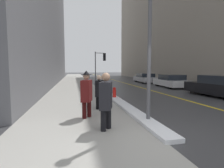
{
  "coord_description": "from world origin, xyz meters",
  "views": [
    {
      "loc": [
        -2.11,
        -3.78,
        1.75
      ],
      "look_at": [
        -0.4,
        4.0,
        1.05
      ],
      "focal_mm": 28.0,
      "sensor_mm": 36.0,
      "label": 1
    }
  ],
  "objects_px": {
    "lamp_post": "(150,20)",
    "parked_car_black": "(220,87)",
    "parked_car_silver": "(145,78)",
    "pedestrian_in_glasses": "(99,90)",
    "pedestrian_in_fedora": "(87,92)",
    "pedestrian_nearside": "(106,99)",
    "fire_hydrant": "(114,93)",
    "traffic_light_near": "(101,61)",
    "parked_car_white": "(171,81)"
  },
  "relations": [
    {
      "from": "lamp_post",
      "to": "pedestrian_nearside",
      "type": "bearing_deg",
      "value": -164.43
    },
    {
      "from": "pedestrian_nearside",
      "to": "fire_hydrant",
      "type": "bearing_deg",
      "value": -178.14
    },
    {
      "from": "pedestrian_nearside",
      "to": "parked_car_silver",
      "type": "xyz_separation_m",
      "value": [
        8.04,
        16.08,
        -0.35
      ]
    },
    {
      "from": "pedestrian_in_glasses",
      "to": "parked_car_white",
      "type": "relative_size",
      "value": 0.34
    },
    {
      "from": "parked_car_silver",
      "to": "fire_hydrant",
      "type": "height_order",
      "value": "parked_car_silver"
    },
    {
      "from": "parked_car_black",
      "to": "parked_car_silver",
      "type": "relative_size",
      "value": 0.98
    },
    {
      "from": "traffic_light_near",
      "to": "pedestrian_in_glasses",
      "type": "height_order",
      "value": "traffic_light_near"
    },
    {
      "from": "pedestrian_nearside",
      "to": "parked_car_black",
      "type": "bearing_deg",
      "value": 135.98
    },
    {
      "from": "pedestrian_in_fedora",
      "to": "parked_car_silver",
      "type": "relative_size",
      "value": 0.35
    },
    {
      "from": "traffic_light_near",
      "to": "pedestrian_in_fedora",
      "type": "bearing_deg",
      "value": -104.03
    },
    {
      "from": "pedestrian_in_fedora",
      "to": "pedestrian_in_glasses",
      "type": "distance_m",
      "value": 1.44
    },
    {
      "from": "traffic_light_near",
      "to": "pedestrian_in_glasses",
      "type": "distance_m",
      "value": 13.6
    },
    {
      "from": "pedestrian_nearside",
      "to": "fire_hydrant",
      "type": "distance_m",
      "value": 5.1
    },
    {
      "from": "parked_car_black",
      "to": "parked_car_silver",
      "type": "xyz_separation_m",
      "value": [
        -0.02,
        11.75,
        -0.07
      ]
    },
    {
      "from": "traffic_light_near",
      "to": "parked_car_black",
      "type": "distance_m",
      "value": 13.11
    },
    {
      "from": "traffic_light_near",
      "to": "parked_car_silver",
      "type": "distance_m",
      "value": 6.09
    },
    {
      "from": "traffic_light_near",
      "to": "pedestrian_nearside",
      "type": "distance_m",
      "value": 16.22
    },
    {
      "from": "lamp_post",
      "to": "fire_hydrant",
      "type": "bearing_deg",
      "value": 91.09
    },
    {
      "from": "pedestrian_in_fedora",
      "to": "parked_car_black",
      "type": "bearing_deg",
      "value": 126.98
    },
    {
      "from": "pedestrian_nearside",
      "to": "pedestrian_in_glasses",
      "type": "bearing_deg",
      "value": -166.44
    },
    {
      "from": "pedestrian_in_fedora",
      "to": "fire_hydrant",
      "type": "height_order",
      "value": "pedestrian_in_fedora"
    },
    {
      "from": "lamp_post",
      "to": "traffic_light_near",
      "type": "bearing_deg",
      "value": 86.8
    },
    {
      "from": "parked_car_black",
      "to": "traffic_light_near",
      "type": "bearing_deg",
      "value": 23.9
    },
    {
      "from": "pedestrian_in_fedora",
      "to": "pedestrian_in_glasses",
      "type": "relative_size",
      "value": 1.15
    },
    {
      "from": "parked_car_silver",
      "to": "pedestrian_in_glasses",
      "type": "bearing_deg",
      "value": 153.27
    },
    {
      "from": "lamp_post",
      "to": "parked_car_white",
      "type": "relative_size",
      "value": 1.28
    },
    {
      "from": "lamp_post",
      "to": "parked_car_black",
      "type": "xyz_separation_m",
      "value": [
        6.59,
        3.92,
        -2.63
      ]
    },
    {
      "from": "pedestrian_nearside",
      "to": "parked_car_white",
      "type": "distance_m",
      "value": 13.09
    },
    {
      "from": "lamp_post",
      "to": "pedestrian_in_glasses",
      "type": "height_order",
      "value": "lamp_post"
    },
    {
      "from": "parked_car_silver",
      "to": "fire_hydrant",
      "type": "relative_size",
      "value": 6.92
    },
    {
      "from": "pedestrian_in_fedora",
      "to": "parked_car_silver",
      "type": "xyz_separation_m",
      "value": [
        8.48,
        14.71,
        -0.36
      ]
    },
    {
      "from": "lamp_post",
      "to": "traffic_light_near",
      "type": "xyz_separation_m",
      "value": [
        0.87,
        15.54,
        -0.55
      ]
    },
    {
      "from": "lamp_post",
      "to": "pedestrian_in_fedora",
      "type": "xyz_separation_m",
      "value": [
        -1.92,
        0.95,
        -2.34
      ]
    },
    {
      "from": "parked_car_silver",
      "to": "fire_hydrant",
      "type": "xyz_separation_m",
      "value": [
        -6.65,
        -11.2,
        -0.22
      ]
    },
    {
      "from": "lamp_post",
      "to": "pedestrian_in_fedora",
      "type": "distance_m",
      "value": 3.17
    },
    {
      "from": "traffic_light_near",
      "to": "pedestrian_nearside",
      "type": "relative_size",
      "value": 2.29
    },
    {
      "from": "pedestrian_in_fedora",
      "to": "parked_car_white",
      "type": "height_order",
      "value": "pedestrian_in_fedora"
    },
    {
      "from": "pedestrian_in_glasses",
      "to": "fire_hydrant",
      "type": "relative_size",
      "value": 2.1
    },
    {
      "from": "traffic_light_near",
      "to": "pedestrian_in_glasses",
      "type": "relative_size",
      "value": 2.55
    },
    {
      "from": "traffic_light_near",
      "to": "parked_car_white",
      "type": "distance_m",
      "value": 8.47
    },
    {
      "from": "pedestrian_in_glasses",
      "to": "parked_car_black",
      "type": "xyz_separation_m",
      "value": [
        7.87,
        1.68,
        -0.19
      ]
    },
    {
      "from": "pedestrian_in_fedora",
      "to": "pedestrian_in_glasses",
      "type": "xyz_separation_m",
      "value": [
        0.64,
        1.28,
        -0.11
      ]
    },
    {
      "from": "pedestrian_nearside",
      "to": "lamp_post",
      "type": "bearing_deg",
      "value": 123.32
    },
    {
      "from": "fire_hydrant",
      "to": "pedestrian_in_fedora",
      "type": "bearing_deg",
      "value": -117.51
    },
    {
      "from": "pedestrian_in_glasses",
      "to": "fire_hydrant",
      "type": "height_order",
      "value": "pedestrian_in_glasses"
    },
    {
      "from": "parked_car_black",
      "to": "parked_car_white",
      "type": "distance_m",
      "value": 5.88
    },
    {
      "from": "parked_car_white",
      "to": "pedestrian_in_glasses",
      "type": "bearing_deg",
      "value": 136.63
    },
    {
      "from": "traffic_light_near",
      "to": "pedestrian_nearside",
      "type": "bearing_deg",
      "value": -101.58
    },
    {
      "from": "fire_hydrant",
      "to": "pedestrian_nearside",
      "type": "bearing_deg",
      "value": -105.89
    },
    {
      "from": "pedestrian_nearside",
      "to": "parked_car_black",
      "type": "distance_m",
      "value": 9.16
    }
  ]
}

